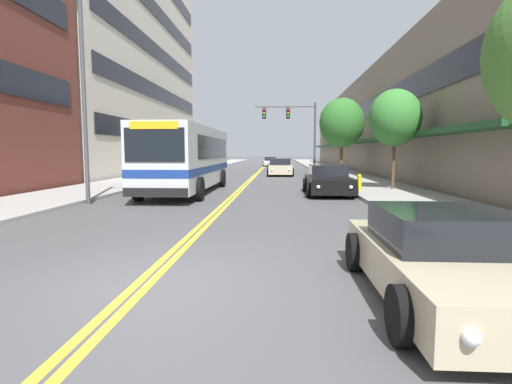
{
  "coord_description": "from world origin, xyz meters",
  "views": [
    {
      "loc": [
        2.08,
        -5.96,
        2.03
      ],
      "look_at": [
        0.37,
        23.06,
        -0.93
      ],
      "focal_mm": 28.0,
      "sensor_mm": 36.0,
      "label": 1
    }
  ],
  "objects_px": {
    "street_lamp_left_near": "(90,77)",
    "car_silver_moving_lead": "(270,162)",
    "street_tree_right_far": "(342,123)",
    "fire_hydrant": "(359,182)",
    "car_champagne_moving_second": "(280,168)",
    "car_black_parked_right_mid": "(328,181)",
    "car_charcoal_moving_third": "(277,165)",
    "street_tree_right_mid": "(395,118)",
    "car_beige_parked_right_foreground": "(445,258)",
    "car_slate_blue_parked_left_mid": "(214,166)",
    "traffic_signal_mast": "(294,124)",
    "city_bus": "(189,156)"
  },
  "relations": [
    {
      "from": "car_black_parked_right_mid",
      "to": "fire_hydrant",
      "type": "bearing_deg",
      "value": 18.91
    },
    {
      "from": "car_silver_moving_lead",
      "to": "fire_hydrant",
      "type": "xyz_separation_m",
      "value": [
        5.15,
        -36.38,
        -0.05
      ]
    },
    {
      "from": "car_champagne_moving_second",
      "to": "street_tree_right_far",
      "type": "distance_m",
      "value": 6.21
    },
    {
      "from": "car_champagne_moving_second",
      "to": "car_black_parked_right_mid",
      "type": "bearing_deg",
      "value": -81.41
    },
    {
      "from": "car_silver_moving_lead",
      "to": "car_slate_blue_parked_left_mid",
      "type": "bearing_deg",
      "value": -106.07
    },
    {
      "from": "car_charcoal_moving_third",
      "to": "fire_hydrant",
      "type": "bearing_deg",
      "value": -79.87
    },
    {
      "from": "street_lamp_left_near",
      "to": "car_beige_parked_right_foreground",
      "type": "bearing_deg",
      "value": -45.06
    },
    {
      "from": "car_beige_parked_right_foreground",
      "to": "street_tree_right_mid",
      "type": "bearing_deg",
      "value": 77.01
    },
    {
      "from": "city_bus",
      "to": "fire_hydrant",
      "type": "bearing_deg",
      "value": -2.06
    },
    {
      "from": "traffic_signal_mast",
      "to": "street_tree_right_mid",
      "type": "height_order",
      "value": "traffic_signal_mast"
    },
    {
      "from": "car_charcoal_moving_third",
      "to": "car_beige_parked_right_foreground",
      "type": "bearing_deg",
      "value": -86.09
    },
    {
      "from": "car_silver_moving_lead",
      "to": "street_lamp_left_near",
      "type": "height_order",
      "value": "street_lamp_left_near"
    },
    {
      "from": "car_black_parked_right_mid",
      "to": "car_champagne_moving_second",
      "type": "xyz_separation_m",
      "value": [
        -2.22,
        14.7,
        0.02
      ]
    },
    {
      "from": "car_champagne_moving_second",
      "to": "fire_hydrant",
      "type": "distance_m",
      "value": 14.66
    },
    {
      "from": "car_silver_moving_lead",
      "to": "car_black_parked_right_mid",
      "type": "bearing_deg",
      "value": -84.46
    },
    {
      "from": "car_champagne_moving_second",
      "to": "street_tree_right_mid",
      "type": "height_order",
      "value": "street_tree_right_mid"
    },
    {
      "from": "car_beige_parked_right_foreground",
      "to": "car_silver_moving_lead",
      "type": "height_order",
      "value": "car_silver_moving_lead"
    },
    {
      "from": "car_charcoal_moving_third",
      "to": "traffic_signal_mast",
      "type": "relative_size",
      "value": 0.71
    },
    {
      "from": "car_silver_moving_lead",
      "to": "car_champagne_moving_second",
      "type": "height_order",
      "value": "car_champagne_moving_second"
    },
    {
      "from": "car_black_parked_right_mid",
      "to": "car_charcoal_moving_third",
      "type": "xyz_separation_m",
      "value": [
        -2.56,
        23.63,
        -0.06
      ]
    },
    {
      "from": "traffic_signal_mast",
      "to": "street_tree_right_mid",
      "type": "bearing_deg",
      "value": -73.76
    },
    {
      "from": "car_slate_blue_parked_left_mid",
      "to": "street_lamp_left_near",
      "type": "distance_m",
      "value": 23.76
    },
    {
      "from": "traffic_signal_mast",
      "to": "car_black_parked_right_mid",
      "type": "bearing_deg",
      "value": -86.62
    },
    {
      "from": "street_tree_right_mid",
      "to": "street_lamp_left_near",
      "type": "bearing_deg",
      "value": -156.13
    },
    {
      "from": "car_silver_moving_lead",
      "to": "car_charcoal_moving_third",
      "type": "height_order",
      "value": "car_silver_moving_lead"
    },
    {
      "from": "traffic_signal_mast",
      "to": "car_charcoal_moving_third",
      "type": "bearing_deg",
      "value": 103.14
    },
    {
      "from": "car_slate_blue_parked_left_mid",
      "to": "car_silver_moving_lead",
      "type": "relative_size",
      "value": 1.09
    },
    {
      "from": "car_black_parked_right_mid",
      "to": "street_lamp_left_near",
      "type": "distance_m",
      "value": 11.09
    },
    {
      "from": "car_champagne_moving_second",
      "to": "street_lamp_left_near",
      "type": "distance_m",
      "value": 20.54
    },
    {
      "from": "car_slate_blue_parked_left_mid",
      "to": "traffic_signal_mast",
      "type": "height_order",
      "value": "traffic_signal_mast"
    },
    {
      "from": "car_slate_blue_parked_left_mid",
      "to": "car_black_parked_right_mid",
      "type": "bearing_deg",
      "value": -65.81
    },
    {
      "from": "car_charcoal_moving_third",
      "to": "street_lamp_left_near",
      "type": "height_order",
      "value": "street_lamp_left_near"
    },
    {
      "from": "city_bus",
      "to": "street_tree_right_mid",
      "type": "xyz_separation_m",
      "value": [
        10.32,
        0.78,
        1.91
      ]
    },
    {
      "from": "car_slate_blue_parked_left_mid",
      "to": "fire_hydrant",
      "type": "height_order",
      "value": "car_slate_blue_parked_left_mid"
    },
    {
      "from": "street_tree_right_far",
      "to": "fire_hydrant",
      "type": "distance_m",
      "value": 13.1
    },
    {
      "from": "street_lamp_left_near",
      "to": "street_tree_right_far",
      "type": "distance_m",
      "value": 20.93
    },
    {
      "from": "car_black_parked_right_mid",
      "to": "street_tree_right_far",
      "type": "relative_size",
      "value": 0.76
    },
    {
      "from": "car_silver_moving_lead",
      "to": "street_tree_right_mid",
      "type": "distance_m",
      "value": 36.13
    },
    {
      "from": "car_charcoal_moving_third",
      "to": "street_tree_right_mid",
      "type": "relative_size",
      "value": 0.91
    },
    {
      "from": "car_slate_blue_parked_left_mid",
      "to": "car_beige_parked_right_foreground",
      "type": "distance_m",
      "value": 33.9
    },
    {
      "from": "car_beige_parked_right_foreground",
      "to": "fire_hydrant",
      "type": "bearing_deg",
      "value": 83.53
    },
    {
      "from": "car_black_parked_right_mid",
      "to": "fire_hydrant",
      "type": "xyz_separation_m",
      "value": [
        1.57,
        0.54,
        -0.1
      ]
    },
    {
      "from": "car_beige_parked_right_foreground",
      "to": "street_tree_right_mid",
      "type": "relative_size",
      "value": 0.89
    },
    {
      "from": "car_black_parked_right_mid",
      "to": "street_lamp_left_near",
      "type": "xyz_separation_m",
      "value": [
        -9.43,
        -4.08,
        4.18
      ]
    },
    {
      "from": "city_bus",
      "to": "car_champagne_moving_second",
      "type": "height_order",
      "value": "city_bus"
    },
    {
      "from": "car_black_parked_right_mid",
      "to": "street_tree_right_far",
      "type": "height_order",
      "value": "street_tree_right_far"
    },
    {
      "from": "car_charcoal_moving_third",
      "to": "street_lamp_left_near",
      "type": "distance_m",
      "value": 28.87
    },
    {
      "from": "car_charcoal_moving_third",
      "to": "street_tree_right_mid",
      "type": "bearing_deg",
      "value": -74.69
    },
    {
      "from": "street_lamp_left_near",
      "to": "car_silver_moving_lead",
      "type": "bearing_deg",
      "value": 81.88
    },
    {
      "from": "traffic_signal_mast",
      "to": "car_silver_moving_lead",
      "type": "bearing_deg",
      "value": 97.36
    }
  ]
}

